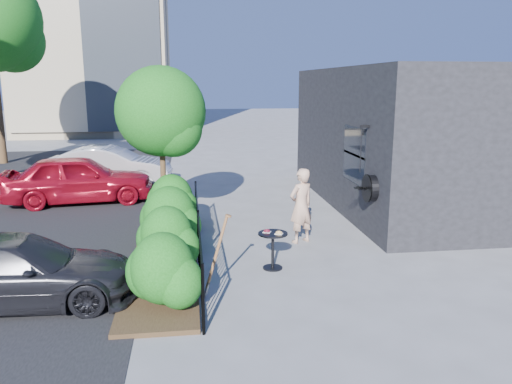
{
  "coord_description": "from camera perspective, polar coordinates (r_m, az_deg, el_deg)",
  "views": [
    {
      "loc": [
        -1.63,
        -9.68,
        3.59
      ],
      "look_at": [
        -0.19,
        1.06,
        1.2
      ],
      "focal_mm": 35.0,
      "sensor_mm": 36.0,
      "label": 1
    }
  ],
  "objects": [
    {
      "name": "patio_tree",
      "position": [
        12.48,
        -10.53,
        8.43
      ],
      "size": [
        2.2,
        2.2,
        3.94
      ],
      "color": "#3F2B19",
      "rests_on": "ground"
    },
    {
      "name": "cafe_table",
      "position": [
        9.78,
        1.93,
        -5.96
      ],
      "size": [
        0.58,
        0.58,
        0.78
      ],
      "rotation": [
        0.0,
        0.0,
        -0.41
      ],
      "color": "black",
      "rests_on": "ground"
    },
    {
      "name": "shop_building",
      "position": [
        15.95,
        19.04,
        6.03
      ],
      "size": [
        6.22,
        9.0,
        4.0
      ],
      "color": "black",
      "rests_on": "ground"
    },
    {
      "name": "planting_bed",
      "position": [
        10.33,
        -10.44,
        -7.89
      ],
      "size": [
        1.3,
        6.0,
        0.08
      ],
      "primitive_type": "cube",
      "color": "#382616",
      "rests_on": "ground"
    },
    {
      "name": "ground",
      "position": [
        10.46,
        1.81,
        -7.66
      ],
      "size": [
        120.0,
        120.0,
        0.0
      ],
      "primitive_type": "plane",
      "color": "gray",
      "rests_on": "ground"
    },
    {
      "name": "car_darkgrey",
      "position": [
        9.15,
        -25.75,
        -8.12
      ],
      "size": [
        3.95,
        1.61,
        1.14
      ],
      "primitive_type": "imported",
      "rotation": [
        0.0,
        0.0,
        1.57
      ],
      "color": "black",
      "rests_on": "ground"
    },
    {
      "name": "fence",
      "position": [
        10.15,
        -6.59,
        -5.03
      ],
      "size": [
        0.05,
        6.05,
        1.1
      ],
      "color": "black",
      "rests_on": "ground"
    },
    {
      "name": "shrubs",
      "position": [
        10.21,
        -9.99,
        -4.2
      ],
      "size": [
        1.1,
        5.6,
        1.24
      ],
      "color": "#155413",
      "rests_on": "ground"
    },
    {
      "name": "car_silver",
      "position": [
        18.31,
        -16.4,
        2.84
      ],
      "size": [
        4.37,
        1.86,
        1.4
      ],
      "primitive_type": "imported",
      "rotation": [
        0.0,
        0.0,
        1.48
      ],
      "color": "#B9B9BF",
      "rests_on": "ground"
    },
    {
      "name": "shovel",
      "position": [
        8.56,
        -4.72,
        -7.74
      ],
      "size": [
        0.5,
        0.19,
        1.47
      ],
      "color": "brown",
      "rests_on": "ground"
    },
    {
      "name": "car_red",
      "position": [
        15.99,
        -19.58,
        1.42
      ],
      "size": [
        4.51,
        2.29,
        1.47
      ],
      "primitive_type": "imported",
      "rotation": [
        0.0,
        0.0,
        1.7
      ],
      "color": "#A20D20",
      "rests_on": "ground"
    },
    {
      "name": "woman",
      "position": [
        11.33,
        5.17,
        -1.58
      ],
      "size": [
        0.75,
        0.65,
        1.72
      ],
      "primitive_type": "imported",
      "rotation": [
        0.0,
        0.0,
        3.62
      ],
      "color": "tan",
      "rests_on": "ground"
    }
  ]
}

